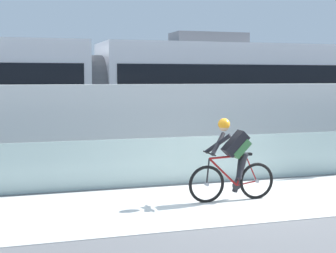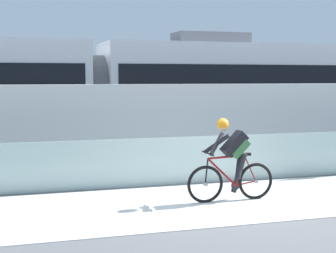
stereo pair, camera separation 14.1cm
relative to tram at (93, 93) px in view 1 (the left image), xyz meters
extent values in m
plane|color=slate|center=(1.46, -6.85, -1.89)|extent=(200.00, 200.00, 0.00)
cube|color=silver|center=(1.46, -6.85, -1.89)|extent=(32.00, 3.20, 0.01)
cube|color=#ADC6C1|center=(1.46, -5.00, -1.37)|extent=(32.00, 0.05, 1.05)
cube|color=silver|center=(1.46, -3.20, -0.79)|extent=(32.00, 0.36, 2.21)
cube|color=#595654|center=(1.46, -0.72, -1.89)|extent=(32.00, 0.08, 0.01)
cube|color=#595654|center=(1.46, 0.72, -1.89)|extent=(32.00, 0.08, 0.01)
cube|color=#232326|center=(-2.22, 0.00, -1.53)|extent=(1.40, 1.88, 0.20)
cylinder|color=black|center=(-2.22, -0.72, -1.59)|extent=(0.60, 0.10, 0.60)
cylinder|color=black|center=(-2.22, 0.72, -1.59)|extent=(0.60, 0.10, 0.60)
cube|color=silver|center=(5.76, 0.00, 0.01)|extent=(11.00, 2.50, 3.10)
cube|color=black|center=(5.76, 0.00, 0.36)|extent=(10.56, 2.54, 1.04)
cube|color=#14724C|center=(5.76, 0.00, -1.36)|extent=(10.78, 2.53, 0.28)
cube|color=slate|center=(3.78, 0.00, 1.74)|extent=(2.40, 1.10, 0.36)
cube|color=#232326|center=(2.24, 0.00, -1.53)|extent=(1.40, 1.88, 0.20)
cylinder|color=black|center=(2.24, -0.72, -1.59)|extent=(0.60, 0.10, 0.60)
cylinder|color=black|center=(2.24, 0.72, -1.59)|extent=(0.60, 0.10, 0.60)
cylinder|color=#59595B|center=(0.01, 0.00, 0.01)|extent=(0.60, 2.30, 2.30)
torus|color=black|center=(1.00, -6.85, -1.53)|extent=(0.72, 0.06, 0.72)
cylinder|color=#99999E|center=(1.00, -6.85, -1.53)|extent=(0.07, 0.10, 0.07)
torus|color=black|center=(2.05, -6.85, -1.53)|extent=(0.72, 0.06, 0.72)
cylinder|color=#99999E|center=(2.05, -6.85, -1.53)|extent=(0.07, 0.10, 0.07)
cylinder|color=maroon|center=(1.34, -6.85, -1.32)|extent=(0.60, 0.04, 0.58)
cylinder|color=maroon|center=(1.72, -6.85, -1.30)|extent=(0.22, 0.04, 0.59)
cylinder|color=maroon|center=(1.43, -6.85, -1.03)|extent=(0.76, 0.04, 0.07)
cylinder|color=maroon|center=(1.84, -6.85, -1.56)|extent=(0.43, 0.03, 0.09)
cylinder|color=maroon|center=(1.93, -6.85, -1.27)|extent=(0.27, 0.02, 0.53)
cylinder|color=black|center=(1.03, -6.85, -1.29)|extent=(0.08, 0.03, 0.49)
cube|color=black|center=(1.81, -6.85, -0.99)|extent=(0.24, 0.10, 0.05)
cylinder|color=black|center=(1.05, -6.85, -0.94)|extent=(0.03, 0.58, 0.03)
cylinder|color=#262628|center=(1.63, -6.85, -1.59)|extent=(0.18, 0.02, 0.18)
cube|color=black|center=(1.59, -6.85, -0.78)|extent=(0.50, 0.28, 0.51)
cube|color=#336638|center=(1.68, -6.85, -0.87)|extent=(0.38, 0.30, 0.38)
sphere|color=tan|center=(1.35, -6.85, -0.43)|extent=(0.20, 0.20, 0.20)
sphere|color=orange|center=(1.35, -6.85, -0.40)|extent=(0.23, 0.23, 0.23)
cylinder|color=black|center=(1.23, -6.85, -0.77)|extent=(0.44, 0.41, 0.41)
cylinder|color=black|center=(1.23, -6.85, -0.77)|extent=(0.44, 0.41, 0.41)
cylinder|color=black|center=(1.70, -6.85, -1.35)|extent=(0.29, 0.33, 0.80)
cylinder|color=black|center=(1.70, -6.85, -1.21)|extent=(0.29, 0.33, 0.54)
camera|label=1|loc=(-2.64, -15.94, 0.49)|focal=55.93mm
camera|label=2|loc=(-2.50, -15.98, 0.49)|focal=55.93mm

